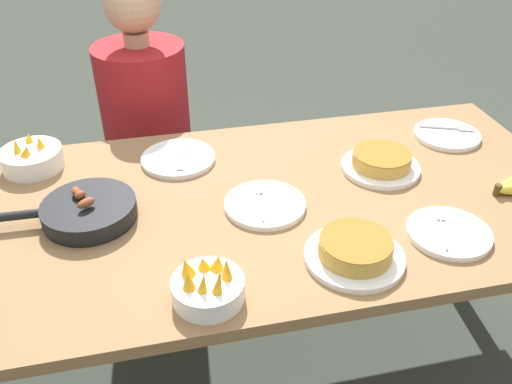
# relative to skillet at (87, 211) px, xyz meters

# --- Properties ---
(ground_plane) EXTENTS (14.00, 14.00, 0.00)m
(ground_plane) POSITION_rel_skillet_xyz_m (0.46, -0.02, -0.73)
(ground_plane) COLOR #383D33
(dining_table) EXTENTS (1.89, 0.90, 0.70)m
(dining_table) POSITION_rel_skillet_xyz_m (0.46, -0.02, -0.11)
(dining_table) COLOR olive
(dining_table) RESTS_ON ground_plane
(skillet) EXTENTS (0.39, 0.25, 0.08)m
(skillet) POSITION_rel_skillet_xyz_m (0.00, 0.00, 0.00)
(skillet) COLOR black
(skillet) RESTS_ON dining_table
(frittata_plate_center) EXTENTS (0.25, 0.25, 0.06)m
(frittata_plate_center) POSITION_rel_skillet_xyz_m (0.64, -0.31, -0.00)
(frittata_plate_center) COLOR white
(frittata_plate_center) RESTS_ON dining_table
(frittata_plate_side) EXTENTS (0.24, 0.24, 0.06)m
(frittata_plate_side) POSITION_rel_skillet_xyz_m (0.87, 0.07, -0.00)
(frittata_plate_side) COLOR white
(frittata_plate_side) RESTS_ON dining_table
(empty_plate_near_front) EXTENTS (0.22, 0.22, 0.02)m
(empty_plate_near_front) POSITION_rel_skillet_xyz_m (1.17, 0.21, -0.02)
(empty_plate_near_front) COLOR white
(empty_plate_near_front) RESTS_ON dining_table
(empty_plate_far_left) EXTENTS (0.23, 0.23, 0.02)m
(empty_plate_far_left) POSITION_rel_skillet_xyz_m (0.48, -0.05, -0.02)
(empty_plate_far_left) COLOR white
(empty_plate_far_left) RESTS_ON dining_table
(empty_plate_far_right) EXTENTS (0.23, 0.23, 0.02)m
(empty_plate_far_right) POSITION_rel_skillet_xyz_m (0.27, 0.25, -0.02)
(empty_plate_far_right) COLOR white
(empty_plate_far_right) RESTS_ON dining_table
(empty_plate_mid_edge) EXTENTS (0.22, 0.22, 0.02)m
(empty_plate_mid_edge) POSITION_rel_skillet_xyz_m (0.91, -0.28, -0.02)
(empty_plate_mid_edge) COLOR white
(empty_plate_mid_edge) RESTS_ON dining_table
(fruit_bowl_mango) EXTENTS (0.16, 0.16, 0.11)m
(fruit_bowl_mango) POSITION_rel_skillet_xyz_m (0.27, -0.36, 0.01)
(fruit_bowl_mango) COLOR white
(fruit_bowl_mango) RESTS_ON dining_table
(fruit_bowl_citrus) EXTENTS (0.19, 0.19, 0.11)m
(fruit_bowl_citrus) POSITION_rel_skillet_xyz_m (-0.17, 0.31, 0.01)
(fruit_bowl_citrus) COLOR white
(fruit_bowl_citrus) RESTS_ON dining_table
(person_figure) EXTENTS (0.37, 0.37, 1.17)m
(person_figure) POSITION_rel_skillet_xyz_m (0.18, 0.73, -0.25)
(person_figure) COLOR black
(person_figure) RESTS_ON ground_plane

